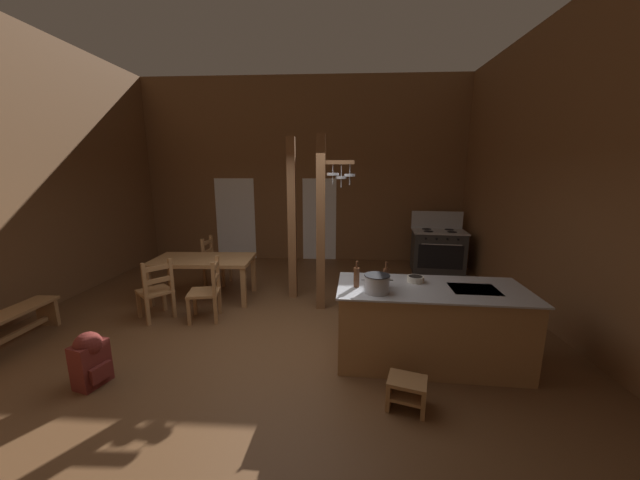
% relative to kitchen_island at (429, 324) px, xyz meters
% --- Properties ---
extents(ground_plane, '(8.62, 9.43, 0.10)m').
position_rel_kitchen_island_xyz_m(ground_plane, '(-1.96, 0.31, -0.51)').
color(ground_plane, brown).
extents(wall_back, '(8.62, 0.14, 4.44)m').
position_rel_kitchen_island_xyz_m(wall_back, '(-1.96, 4.70, 1.76)').
color(wall_back, brown).
rests_on(wall_back, ground_plane).
extents(wall_right, '(0.14, 9.43, 4.44)m').
position_rel_kitchen_island_xyz_m(wall_right, '(2.02, 0.31, 1.76)').
color(wall_right, brown).
rests_on(wall_right, ground_plane).
extents(glazed_door_back_left, '(1.00, 0.01, 2.05)m').
position_rel_kitchen_island_xyz_m(glazed_door_back_left, '(-3.72, 4.62, 0.57)').
color(glazed_door_back_left, white).
rests_on(glazed_door_back_left, ground_plane).
extents(glazed_panel_back_right, '(0.84, 0.01, 2.05)m').
position_rel_kitchen_island_xyz_m(glazed_panel_back_right, '(-1.57, 4.62, 0.57)').
color(glazed_panel_back_right, white).
rests_on(glazed_panel_back_right, ground_plane).
extents(kitchen_island, '(2.21, 1.08, 0.92)m').
position_rel_kitchen_island_xyz_m(kitchen_island, '(0.00, 0.00, 0.00)').
color(kitchen_island, '#9E7044').
rests_on(kitchen_island, ground_plane).
extents(stove_range, '(1.22, 0.92, 1.32)m').
position_rel_kitchen_island_xyz_m(stove_range, '(1.15, 3.74, 0.02)').
color(stove_range, '#323232').
rests_on(stove_range, ground_plane).
extents(support_post_with_pot_rack, '(0.60, 0.19, 2.79)m').
position_rel_kitchen_island_xyz_m(support_post_with_pot_rack, '(-1.34, 1.50, 1.03)').
color(support_post_with_pot_rack, brown).
rests_on(support_post_with_pot_rack, ground_plane).
extents(support_post_center, '(0.14, 0.14, 2.79)m').
position_rel_kitchen_island_xyz_m(support_post_center, '(-1.89, 1.98, 0.94)').
color(support_post_center, brown).
rests_on(support_post_center, ground_plane).
extents(step_stool, '(0.43, 0.37, 0.30)m').
position_rel_kitchen_island_xyz_m(step_stool, '(-0.41, -0.86, -0.28)').
color(step_stool, '#9E7044').
rests_on(step_stool, ground_plane).
extents(dining_table, '(1.73, 0.97, 0.74)m').
position_rel_kitchen_island_xyz_m(dining_table, '(-3.45, 1.79, 0.19)').
color(dining_table, '#9E7044').
rests_on(dining_table, ground_plane).
extents(ladderback_chair_near_window, '(0.51, 0.51, 0.95)m').
position_rel_kitchen_island_xyz_m(ladderback_chair_near_window, '(-3.06, 0.97, -0.01)').
color(ladderback_chair_near_window, '#9E7044').
rests_on(ladderback_chair_near_window, ground_plane).
extents(ladderback_chair_by_post, '(0.46, 0.46, 0.95)m').
position_rel_kitchen_island_xyz_m(ladderback_chair_by_post, '(-3.56, 2.62, -0.01)').
color(ladderback_chair_by_post, '#9E7044').
rests_on(ladderback_chair_by_post, ground_plane).
extents(ladderback_chair_at_table_end, '(0.62, 0.62, 0.95)m').
position_rel_kitchen_island_xyz_m(ladderback_chair_at_table_end, '(-3.85, 0.93, -0.01)').
color(ladderback_chair_at_table_end, '#9E7044').
rests_on(ladderback_chair_at_table_end, ground_plane).
extents(bench_along_left_wall, '(0.36, 1.29, 0.44)m').
position_rel_kitchen_island_xyz_m(bench_along_left_wall, '(-5.34, 0.04, -0.16)').
color(bench_along_left_wall, '#9E7044').
rests_on(bench_along_left_wall, ground_plane).
extents(backpack, '(0.36, 0.37, 0.60)m').
position_rel_kitchen_island_xyz_m(backpack, '(-3.68, -0.69, -0.14)').
color(backpack, maroon).
rests_on(backpack, ground_plane).
extents(stockpot_on_counter, '(0.35, 0.28, 0.20)m').
position_rel_kitchen_island_xyz_m(stockpot_on_counter, '(-0.65, -0.20, 0.56)').
color(stockpot_on_counter, '#A8AAB2').
rests_on(stockpot_on_counter, kitchen_island).
extents(mixing_bowl_on_counter, '(0.20, 0.20, 0.07)m').
position_rel_kitchen_island_xyz_m(mixing_bowl_on_counter, '(-0.15, 0.19, 0.50)').
color(mixing_bowl_on_counter, silver).
rests_on(mixing_bowl_on_counter, kitchen_island).
extents(bottle_tall_on_counter, '(0.07, 0.07, 0.30)m').
position_rel_kitchen_island_xyz_m(bottle_tall_on_counter, '(-0.53, -0.01, 0.58)').
color(bottle_tall_on_counter, '#56331E').
rests_on(bottle_tall_on_counter, kitchen_island).
extents(bottle_short_on_counter, '(0.07, 0.07, 0.31)m').
position_rel_kitchen_island_xyz_m(bottle_short_on_counter, '(-0.87, -0.03, 0.58)').
color(bottle_short_on_counter, '#56331E').
rests_on(bottle_short_on_counter, kitchen_island).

